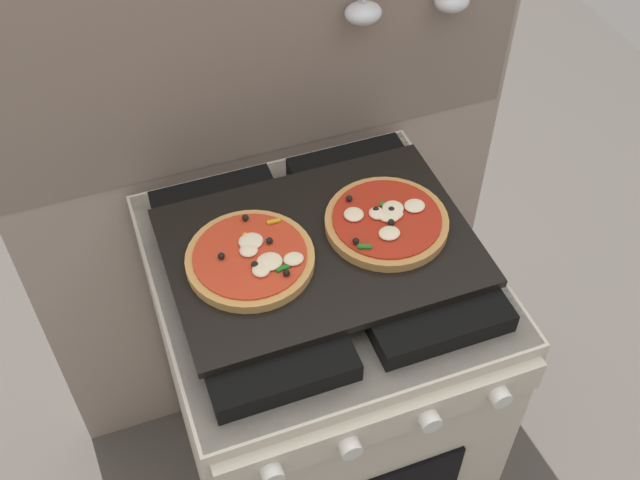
% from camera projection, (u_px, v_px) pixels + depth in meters
% --- Properties ---
extents(ground_plane, '(4.00, 4.00, 0.00)m').
position_uv_depth(ground_plane, '(320.00, 477.00, 2.04)').
color(ground_plane, '#4C4742').
extents(kitchen_backsplash, '(1.10, 0.09, 1.55)m').
position_uv_depth(kitchen_backsplash, '(268.00, 177.00, 1.68)').
color(kitchen_backsplash, gray).
rests_on(kitchen_backsplash, ground_plane).
extents(stove, '(0.60, 0.64, 0.90)m').
position_uv_depth(stove, '(320.00, 386.00, 1.71)').
color(stove, beige).
rests_on(stove, ground_plane).
extents(baking_tray, '(0.54, 0.38, 0.02)m').
position_uv_depth(baking_tray, '(320.00, 247.00, 1.38)').
color(baking_tray, black).
rests_on(baking_tray, stove).
extents(pizza_left, '(0.22, 0.22, 0.03)m').
position_uv_depth(pizza_left, '(251.00, 258.00, 1.33)').
color(pizza_left, tan).
rests_on(pizza_left, baking_tray).
extents(pizza_right, '(0.22, 0.22, 0.03)m').
position_uv_depth(pizza_right, '(387.00, 222.00, 1.39)').
color(pizza_right, '#C18947').
rests_on(pizza_right, baking_tray).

